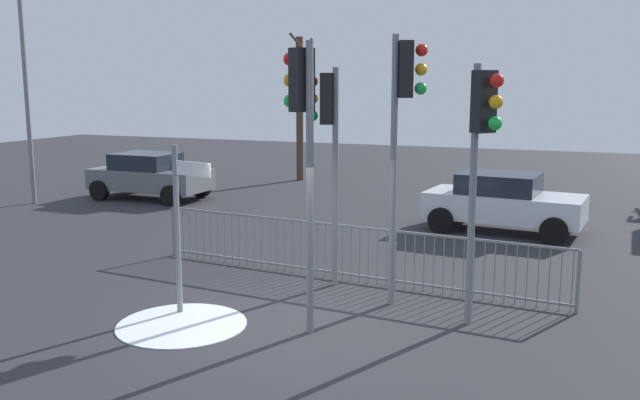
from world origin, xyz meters
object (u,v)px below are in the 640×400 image
at_px(bare_tree_centre, 300,105).
at_px(traffic_light_foreground_right, 403,110).
at_px(traffic_light_rear_right, 327,128).
at_px(street_lamp, 23,49).
at_px(traffic_light_foreground_left, 303,122).
at_px(car_white_trailing, 503,201).
at_px(direction_sign_post, 180,220).
at_px(traffic_light_mid_right, 482,137).
at_px(car_grey_mid, 149,175).

bearing_deg(bare_tree_centre, traffic_light_foreground_right, -60.24).
distance_m(traffic_light_foreground_right, bare_tree_centre, 14.97).
height_order(traffic_light_rear_right, traffic_light_foreground_right, traffic_light_foreground_right).
distance_m(street_lamp, bare_tree_centre, 9.76).
height_order(traffic_light_rear_right, traffic_light_foreground_left, traffic_light_foreground_left).
xyz_separation_m(car_white_trailing, bare_tree_centre, (-8.33, 6.51, 2.07)).
height_order(traffic_light_foreground_left, traffic_light_foreground_right, traffic_light_foreground_right).
xyz_separation_m(direction_sign_post, street_lamp, (-9.93, 7.01, 3.15)).
bearing_deg(traffic_light_mid_right, direction_sign_post, -36.19).
relative_size(traffic_light_foreground_right, street_lamp, 0.57).
height_order(traffic_light_foreground_left, street_lamp, street_lamp).
xyz_separation_m(street_lamp, bare_tree_centre, (5.64, 7.75, -1.85)).
distance_m(car_grey_mid, bare_tree_centre, 6.69).
relative_size(traffic_light_foreground_left, traffic_light_foreground_right, 0.96).
relative_size(car_white_trailing, bare_tree_centre, 0.72).
bearing_deg(car_white_trailing, direction_sign_post, -110.12).
xyz_separation_m(traffic_light_rear_right, traffic_light_mid_right, (2.90, -1.21, 0.01)).
relative_size(traffic_light_rear_right, traffic_light_mid_right, 1.00).
xyz_separation_m(direction_sign_post, car_white_trailing, (4.04, 8.24, -0.78)).
bearing_deg(direction_sign_post, bare_tree_centre, 118.03).
relative_size(traffic_light_rear_right, traffic_light_foreground_left, 0.93).
distance_m(traffic_light_rear_right, car_white_trailing, 6.74).
height_order(street_lamp, bare_tree_centre, street_lamp).
relative_size(street_lamp, bare_tree_centre, 1.42).
bearing_deg(bare_tree_centre, traffic_light_rear_right, -64.64).
bearing_deg(car_white_trailing, traffic_light_rear_right, -106.46).
distance_m(direction_sign_post, street_lamp, 12.55).
height_order(traffic_light_foreground_right, bare_tree_centre, bare_tree_centre).
bearing_deg(traffic_light_foreground_left, bare_tree_centre, 48.27).
xyz_separation_m(traffic_light_rear_right, bare_tree_centre, (-5.89, 12.42, -0.07)).
height_order(traffic_light_rear_right, traffic_light_mid_right, traffic_light_mid_right).
bearing_deg(traffic_light_mid_right, traffic_light_rear_right, -72.91).
relative_size(traffic_light_foreground_left, bare_tree_centre, 0.78).
height_order(traffic_light_mid_right, car_white_trailing, traffic_light_mid_right).
height_order(traffic_light_foreground_right, car_grey_mid, traffic_light_foreground_right).
height_order(traffic_light_rear_right, bare_tree_centre, bare_tree_centre).
distance_m(traffic_light_foreground_left, street_lamp, 14.00).
distance_m(car_grey_mid, street_lamp, 5.25).
height_order(car_grey_mid, bare_tree_centre, bare_tree_centre).
relative_size(car_white_trailing, street_lamp, 0.51).
height_order(car_white_trailing, bare_tree_centre, bare_tree_centre).
xyz_separation_m(traffic_light_rear_right, car_white_trailing, (2.44, 5.91, -2.14)).
xyz_separation_m(direction_sign_post, car_grey_mid, (-7.10, 9.05, -0.78)).
relative_size(traffic_light_rear_right, car_white_trailing, 1.00).
height_order(traffic_light_mid_right, street_lamp, street_lamp).
xyz_separation_m(traffic_light_foreground_left, car_white_trailing, (1.93, 8.21, -2.37)).
bearing_deg(traffic_light_mid_right, car_grey_mid, -84.62).
bearing_deg(car_grey_mid, traffic_light_foreground_right, -34.94).
bearing_deg(traffic_light_rear_right, car_grey_mid, 32.78).
xyz_separation_m(traffic_light_mid_right, traffic_light_foreground_left, (-2.38, -1.10, 0.23)).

